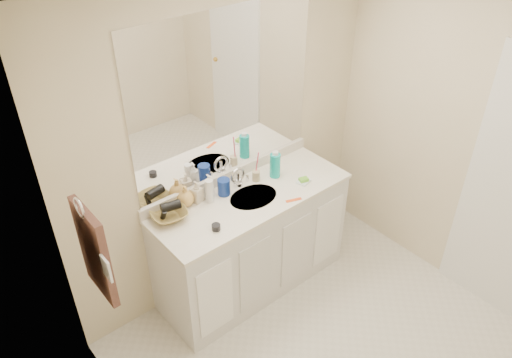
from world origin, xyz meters
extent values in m
cube|color=white|center=(0.00, 0.00, 2.40)|extent=(2.60, 2.60, 0.02)
cube|color=beige|center=(0.00, 1.30, 1.20)|extent=(2.60, 0.02, 2.40)
cube|color=beige|center=(1.30, 0.00, 1.20)|extent=(0.02, 2.60, 2.40)
cube|color=silver|center=(0.00, 1.02, 0.42)|extent=(1.50, 0.55, 0.85)
cube|color=white|center=(0.00, 1.02, 0.86)|extent=(1.52, 0.57, 0.03)
cube|color=silver|center=(0.00, 1.29, 0.92)|extent=(1.52, 0.03, 0.08)
cylinder|color=beige|center=(0.00, 1.00, 0.87)|extent=(0.37, 0.37, 0.02)
cylinder|color=silver|center=(0.00, 1.18, 0.94)|extent=(0.02, 0.02, 0.11)
cube|color=white|center=(0.00, 1.29, 1.56)|extent=(1.48, 0.01, 1.20)
cylinder|color=navy|center=(-0.14, 1.17, 0.94)|extent=(0.10, 0.10, 0.12)
cylinder|color=#C3B489|center=(0.15, 1.15, 0.92)|extent=(0.08, 0.08, 0.08)
cylinder|color=#E93D60|center=(0.16, 1.15, 1.03)|extent=(0.02, 0.04, 0.19)
cylinder|color=#0EB0AA|center=(0.29, 1.10, 0.98)|extent=(0.09, 0.09, 0.19)
cube|color=white|center=(0.40, 0.90, 0.89)|extent=(0.11, 0.10, 0.01)
cube|color=#71CC31|center=(0.40, 0.90, 0.90)|extent=(0.08, 0.06, 0.02)
cube|color=#F8521A|center=(0.19, 0.79, 0.88)|extent=(0.12, 0.06, 0.00)
cylinder|color=black|center=(-0.42, 0.88, 0.90)|extent=(0.07, 0.07, 0.04)
cylinder|color=white|center=(-0.27, 1.16, 0.97)|extent=(0.07, 0.07, 0.18)
imported|color=silver|center=(-0.25, 1.20, 0.98)|extent=(0.09, 0.09, 0.19)
imported|color=beige|center=(-0.34, 1.22, 0.96)|extent=(0.09, 0.09, 0.16)
imported|color=tan|center=(-0.42, 1.24, 0.96)|extent=(0.14, 0.14, 0.15)
imported|color=olive|center=(-0.59, 1.19, 0.91)|extent=(0.28, 0.28, 0.06)
cylinder|color=black|center=(-0.57, 1.19, 0.97)|extent=(0.14, 0.09, 0.07)
torus|color=silver|center=(-1.27, 0.77, 1.55)|extent=(0.01, 0.11, 0.11)
cube|color=#3B2520|center=(-1.25, 0.77, 1.25)|extent=(0.04, 0.32, 0.55)
cube|color=white|center=(-1.27, 0.57, 1.30)|extent=(0.01, 0.08, 0.13)
camera|label=1|loc=(-1.83, -1.21, 3.01)|focal=35.00mm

